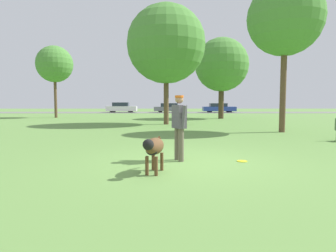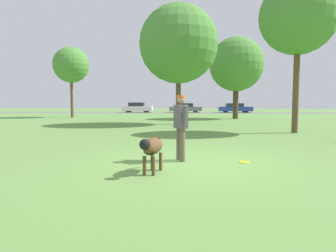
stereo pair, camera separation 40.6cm
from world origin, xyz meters
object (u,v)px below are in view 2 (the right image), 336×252
at_px(tree_near_right, 298,16).
at_px(tree_mid_center, 179,44).
at_px(dog, 152,147).
at_px(parked_car_grey, 185,108).
at_px(tree_far_left, 71,65).
at_px(tree_far_right, 236,64).
at_px(parked_car_white, 137,108).
at_px(frisbee, 245,162).
at_px(person, 181,123).
at_px(parked_car_blue, 235,108).

bearing_deg(tree_near_right, tree_mid_center, 137.05).
relative_size(dog, parked_car_grey, 0.26).
distance_m(dog, tree_far_left, 24.31).
relative_size(tree_far_right, tree_mid_center, 0.92).
xyz_separation_m(tree_mid_center, parked_car_grey, (0.55, 22.57, -4.46)).
distance_m(tree_far_right, tree_near_right, 11.93).
relative_size(tree_near_right, parked_car_grey, 1.58).
xyz_separation_m(tree_far_right, parked_car_white, (-10.99, 15.80, -3.96)).
bearing_deg(tree_far_left, tree_mid_center, -39.45).
relative_size(frisbee, tree_far_left, 0.04).
bearing_deg(tree_far_left, dog, -65.56).
distance_m(person, tree_far_right, 19.74).
xyz_separation_m(frisbee, tree_near_right, (3.71, 7.09, 5.30)).
xyz_separation_m(person, tree_far_right, (4.51, 18.85, 3.71)).
relative_size(tree_far_right, parked_car_white, 1.67).
bearing_deg(tree_mid_center, parked_car_blue, 71.76).
relative_size(tree_far_left, parked_car_blue, 1.44).
height_order(tree_mid_center, parked_car_white, tree_mid_center).
relative_size(person, tree_far_left, 0.24).
xyz_separation_m(dog, frisbee, (2.08, 1.18, -0.51)).
bearing_deg(dog, tree_far_left, -142.41).
relative_size(dog, parked_car_blue, 0.25).
distance_m(person, parked_car_grey, 34.68).
bearing_deg(person, frisbee, 60.42).
bearing_deg(dog, parked_car_white, -157.50).
distance_m(frisbee, tree_mid_center, 13.37).
bearing_deg(parked_car_blue, parked_car_white, -179.57).
bearing_deg(parked_car_white, tree_mid_center, -74.27).
xyz_separation_m(tree_near_right, parked_car_grey, (-4.97, 27.72, -4.67)).
bearing_deg(parked_car_white, person, -79.03).
bearing_deg(frisbee, dog, -150.38).
distance_m(tree_far_right, tree_far_left, 15.06).
bearing_deg(parked_car_grey, frisbee, -87.56).
distance_m(frisbee, parked_car_blue, 35.20).
distance_m(tree_far_left, parked_car_white, 15.32).
relative_size(frisbee, tree_mid_center, 0.03).
height_order(tree_near_right, parked_car_blue, tree_near_right).
relative_size(person, parked_car_grey, 0.36).
distance_m(dog, frisbee, 2.45).
height_order(tree_mid_center, parked_car_blue, tree_mid_center).
relative_size(person, tree_mid_center, 0.21).
bearing_deg(tree_near_right, tree_far_right, 93.48).
xyz_separation_m(dog, tree_far_right, (5.07, 20.16, 4.12)).
distance_m(tree_far_right, parked_car_blue, 16.48).
height_order(tree_far_right, tree_mid_center, tree_mid_center).
bearing_deg(frisbee, tree_near_right, 62.34).
xyz_separation_m(tree_far_left, parked_car_blue, (17.59, 14.15, -4.24)).
bearing_deg(tree_far_right, person, -103.45).
xyz_separation_m(dog, tree_far_left, (-9.90, 21.78, 4.35)).
height_order(dog, tree_mid_center, tree_mid_center).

